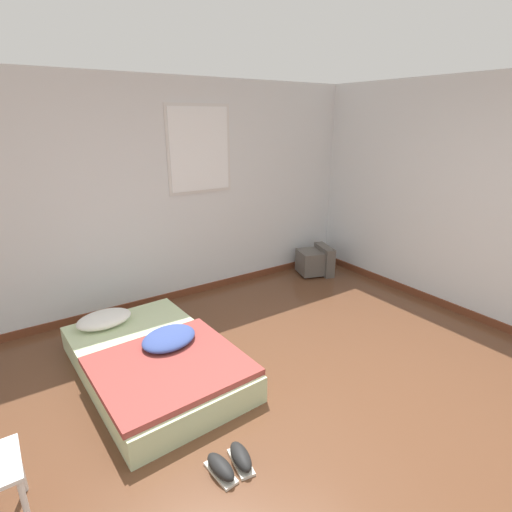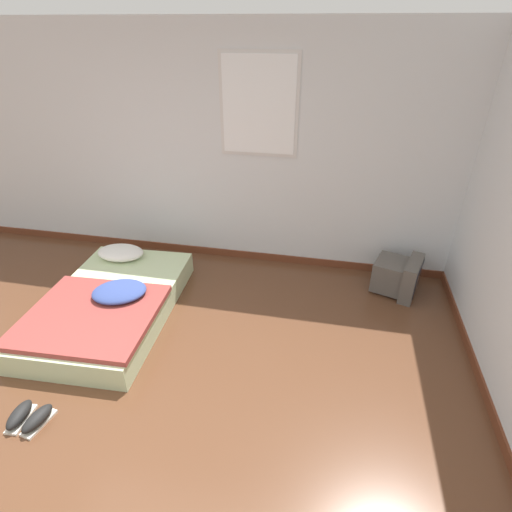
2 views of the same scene
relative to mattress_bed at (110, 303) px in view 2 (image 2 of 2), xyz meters
The scene contains 5 objects.
ground_plane 1.65m from the mattress_bed, 62.69° to the right, with size 20.00×20.00×0.00m, color brown.
wall_back 1.96m from the mattress_bed, 61.43° to the left, with size 7.62×0.08×2.60m.
mattress_bed is the anchor object (origin of this frame).
crt_tv 2.98m from the mattress_bed, 19.54° to the left, with size 0.55×0.54×0.41m.
sneaker_pair 1.27m from the mattress_bed, 88.29° to the right, with size 0.29×0.27×0.10m.
Camera 2 is at (1.29, -1.34, 2.52)m, focal length 28.00 mm.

